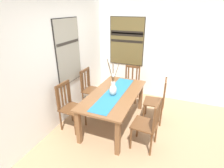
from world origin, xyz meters
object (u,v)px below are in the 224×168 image
at_px(chair_4, 157,100).
at_px(painting_on_back_wall, 68,52).
at_px(dining_table, 114,98).
at_px(chair_1, 148,124).
at_px(chair_0, 131,83).
at_px(chair_3, 70,106).
at_px(painting_on_side_wall, 127,41).
at_px(centerpiece_vase, 113,88).
at_px(chair_2, 90,89).

xyz_separation_m(chair_4, painting_on_back_wall, (-0.37, 1.90, 0.97)).
height_order(dining_table, painting_on_back_wall, painting_on_back_wall).
height_order(chair_1, painting_on_back_wall, painting_on_back_wall).
height_order(chair_0, chair_1, chair_1).
height_order(chair_1, chair_3, chair_3).
bearing_deg(chair_0, painting_on_side_wall, 34.59).
height_order(chair_4, painting_on_back_wall, painting_on_back_wall).
xyz_separation_m(dining_table, chair_1, (-0.44, -0.80, -0.13)).
bearing_deg(chair_1, chair_3, 90.58).
bearing_deg(painting_on_back_wall, chair_0, -43.68).
bearing_deg(painting_on_side_wall, chair_3, 166.45).
xyz_separation_m(chair_3, painting_on_side_wall, (2.11, -0.51, 0.97)).
bearing_deg(dining_table, chair_1, -118.83).
bearing_deg(painting_on_side_wall, centerpiece_vase, -170.48).
bearing_deg(painting_on_back_wall, painting_on_side_wall, -26.79).
bearing_deg(painting_on_side_wall, chair_0, -145.41).
height_order(chair_0, painting_on_back_wall, painting_on_back_wall).
bearing_deg(chair_0, painting_on_back_wall, 136.32).
bearing_deg(chair_2, chair_1, -118.78).
height_order(centerpiece_vase, painting_on_side_wall, painting_on_side_wall).
bearing_deg(painting_on_back_wall, chair_4, -78.99).
bearing_deg(chair_2, chair_3, -179.52).
bearing_deg(chair_4, chair_3, 119.22).
height_order(dining_table, chair_0, chair_0).
distance_m(dining_table, painting_on_side_wall, 1.89).
bearing_deg(centerpiece_vase, dining_table, 2.35).
relative_size(chair_1, painting_on_back_wall, 0.69).
distance_m(chair_0, chair_1, 1.84).
bearing_deg(chair_1, centerpiece_vase, 65.87).
distance_m(chair_0, chair_4, 1.12).
distance_m(chair_3, painting_on_side_wall, 2.38).
distance_m(chair_4, painting_on_back_wall, 2.17).
height_order(chair_3, painting_on_back_wall, painting_on_back_wall).
height_order(dining_table, painting_on_side_wall, painting_on_side_wall).
distance_m(chair_0, painting_on_side_wall, 1.13).
height_order(centerpiece_vase, painting_on_back_wall, painting_on_back_wall).
relative_size(dining_table, chair_0, 1.93).
xyz_separation_m(dining_table, painting_on_side_wall, (1.65, 0.29, 0.86)).
bearing_deg(chair_3, chair_1, -89.42).
relative_size(dining_table, chair_4, 1.80).
distance_m(painting_on_back_wall, painting_on_side_wall, 1.77).
height_order(dining_table, centerpiece_vase, centerpiece_vase).
relative_size(dining_table, centerpiece_vase, 2.36).
distance_m(chair_2, painting_on_side_wall, 1.64).
relative_size(chair_3, chair_4, 1.00).
xyz_separation_m(chair_0, painting_on_back_wall, (-1.15, 1.10, 0.99)).
xyz_separation_m(centerpiece_vase, chair_1, (-0.36, -0.80, -0.38)).
distance_m(chair_0, chair_3, 1.86).
relative_size(chair_3, painting_on_side_wall, 0.77).
height_order(chair_2, painting_on_back_wall, painting_on_back_wall).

